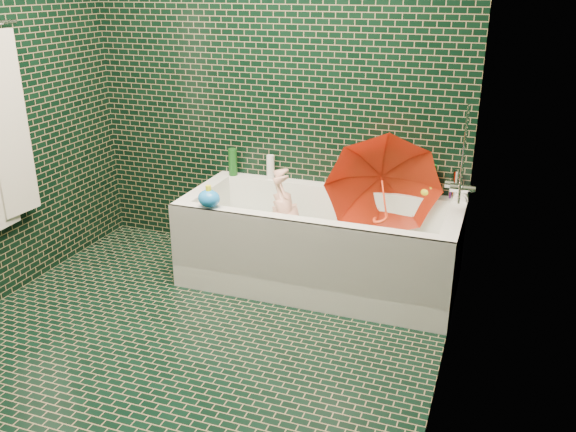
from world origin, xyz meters
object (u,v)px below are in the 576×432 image
(rubber_duck, at_px, (428,191))
(bath_toy, at_px, (209,198))
(child, at_px, (293,236))
(umbrella, at_px, (384,196))
(bathtub, at_px, (319,253))

(rubber_duck, relative_size, bath_toy, 0.70)
(child, relative_size, umbrella, 1.23)
(bathtub, bearing_deg, bath_toy, -152.43)
(bathtub, relative_size, child, 2.04)
(child, distance_m, umbrella, 0.63)
(rubber_duck, xyz_separation_m, bath_toy, (-1.20, -0.63, 0.02))
(bath_toy, bearing_deg, child, 17.08)
(bathtub, distance_m, rubber_duck, 0.78)
(bath_toy, bearing_deg, bathtub, 9.83)
(bathtub, distance_m, umbrella, 0.56)
(bathtub, distance_m, bath_toy, 0.78)
(child, bearing_deg, bath_toy, -71.56)
(rubber_duck, bearing_deg, bath_toy, -132.07)
(child, height_order, bath_toy, bath_toy)
(child, height_order, umbrella, umbrella)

